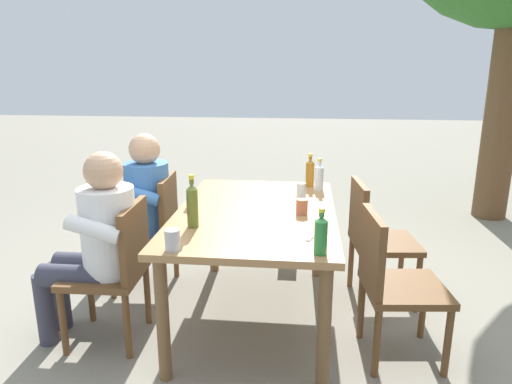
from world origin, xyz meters
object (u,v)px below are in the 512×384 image
object	(u,v)px
person_in_white_shirt	(138,205)
table_knife	(316,232)
chair_far_right	(391,279)
cup_white	(192,201)
cup_steel	(172,240)
cup_glass	(301,190)
chair_near_right	(117,266)
bottle_clear	(319,177)
person_in_plaid_shirt	(97,239)
dining_table	(256,224)
bottle_green	(321,235)
bottle_amber	(310,172)
chair_near_left	(154,227)
bottle_olive	(192,205)
backpack_by_far_side	(287,230)
cup_terracotta	(302,207)
chair_far_left	(374,235)

from	to	relation	value
person_in_white_shirt	table_knife	size ratio (longest dim) A/B	5.04
chair_far_right	cup_white	bearing A→B (deg)	-106.83
person_in_white_shirt	cup_steel	xyz separation A→B (m)	(1.04, 0.56, 0.15)
cup_steel	cup_glass	bearing A→B (deg)	148.37
chair_near_right	bottle_clear	size ratio (longest dim) A/B	3.70
chair_far_right	person_in_plaid_shirt	world-z (taller)	person_in_plaid_shirt
dining_table	bottle_green	distance (m)	0.79
bottle_amber	chair_near_left	bearing A→B (deg)	-75.70
person_in_plaid_shirt	chair_near_left	bearing A→B (deg)	171.11
bottle_olive	cup_glass	distance (m)	0.90
person_in_plaid_shirt	bottle_amber	bearing A→B (deg)	128.37
bottle_olive	backpack_by_far_side	size ratio (longest dim) A/B	0.75
cup_terracotta	backpack_by_far_side	size ratio (longest dim) A/B	0.23
dining_table	chair_far_right	bearing A→B (deg)	66.01
dining_table	chair_near_left	xyz separation A→B (m)	(-0.35, -0.80, -0.17)
bottle_clear	backpack_by_far_side	size ratio (longest dim) A/B	0.58
person_in_white_shirt	bottle_clear	distance (m)	1.34
cup_steel	person_in_white_shirt	bearing A→B (deg)	-151.62
dining_table	cup_terracotta	size ratio (longest dim) A/B	16.32
chair_far_left	cup_white	xyz separation A→B (m)	(0.33, -1.22, 0.31)
chair_near_left	bottle_amber	distance (m)	1.23
chair_near_right	bottle_olive	bearing A→B (deg)	89.90
chair_near_right	cup_steel	size ratio (longest dim) A/B	8.07
cup_glass	cup_steel	distance (m)	1.19
dining_table	chair_far_left	size ratio (longest dim) A/B	1.77
chair_far_left	person_in_plaid_shirt	bearing A→B (deg)	-68.09
chair_near_left	cup_glass	bearing A→B (deg)	88.18
dining_table	cup_terracotta	xyz separation A→B (m)	(0.05, 0.29, 0.14)
person_in_plaid_shirt	bottle_green	xyz separation A→B (m)	(0.32, 1.29, 0.20)
dining_table	bottle_amber	bearing A→B (deg)	151.97
chair_far_right	backpack_by_far_side	xyz separation A→B (m)	(-1.54, -0.64, -0.29)
cup_terracotta	table_knife	world-z (taller)	cup_terracotta
cup_glass	backpack_by_far_side	xyz separation A→B (m)	(-0.86, -0.12, -0.61)
bottle_olive	cup_white	distance (m)	0.38
chair_near_right	bottle_olive	xyz separation A→B (m)	(0.00, 0.47, 0.40)
chair_far_left	cup_terracotta	world-z (taller)	chair_far_left
chair_far_left	cup_glass	distance (m)	0.61
dining_table	chair_near_right	distance (m)	0.89
chair_near_left	bottle_olive	xyz separation A→B (m)	(0.70, 0.47, 0.40)
person_in_white_shirt	bottle_amber	world-z (taller)	person_in_white_shirt
bottle_green	cup_white	size ratio (longest dim) A/B	2.83
chair_far_left	bottle_clear	size ratio (longest dim) A/B	3.70
person_in_plaid_shirt	bottle_green	size ratio (longest dim) A/B	5.04
chair_far_left	bottle_olive	bearing A→B (deg)	-58.63
chair_far_left	person_in_white_shirt	xyz separation A→B (m)	(-0.01, -1.71, 0.17)
chair_near_right	person_in_white_shirt	world-z (taller)	person_in_white_shirt
bottle_olive	dining_table	bearing A→B (deg)	136.84
chair_near_left	bottle_green	bearing A→B (deg)	49.26
chair_near_left	person_in_plaid_shirt	bearing A→B (deg)	-8.89
bottle_clear	bottle_olive	world-z (taller)	bottle_olive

